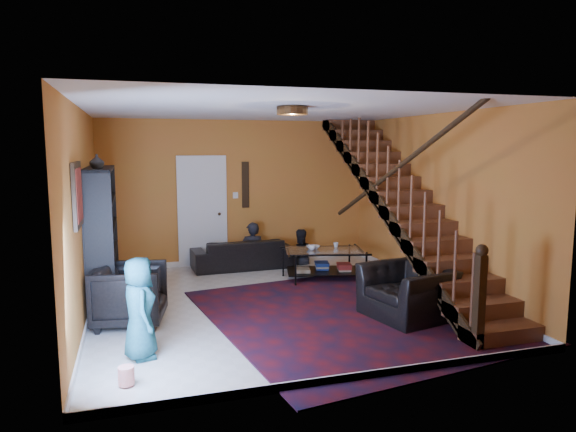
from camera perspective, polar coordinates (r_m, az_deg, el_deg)
name	(u,v)px	position (r m, az deg, el deg)	size (l,w,h in m)	color
floor	(276,302)	(7.71, -1.36, -9.56)	(5.50, 5.50, 0.00)	beige
room	(177,283)	(8.74, -12.27, -7.31)	(5.50, 5.50, 5.50)	#C1662B
staircase	(406,204)	(8.24, 12.98, 1.31)	(0.95, 5.02, 3.18)	brown
bookshelf	(103,240)	(7.82, -19.88, -2.50)	(0.35, 1.80, 2.00)	black
door	(202,213)	(9.98, -9.49, 0.32)	(0.82, 0.05, 2.05)	silver
framed_picture	(77,195)	(6.25, -22.37, 2.19)	(0.04, 0.74, 0.74)	maroon
wall_hanging	(245,185)	(10.08, -4.75, 3.47)	(0.14, 0.03, 0.90)	black
ceiling_fixture	(292,111)	(6.61, 0.47, 11.63)	(0.40, 0.40, 0.10)	#3F2814
rug	(348,315)	(7.17, 6.73, -10.88)	(3.53, 4.03, 0.02)	#460C12
sofa	(243,253)	(9.81, -5.07, -4.17)	(1.89, 0.74, 0.55)	black
armchair_left	(130,295)	(6.99, -17.11, -8.35)	(0.84, 0.87, 0.79)	black
armchair_right	(407,292)	(7.13, 13.08, -8.27)	(1.07, 0.94, 0.70)	black
person_adult_a	(253,256)	(9.91, -3.96, -4.45)	(0.48, 0.31, 1.31)	black
person_adult_b	(300,257)	(10.18, 1.31, -4.62)	(0.55, 0.43, 1.13)	black
person_child	(139,308)	(5.84, -16.17, -9.80)	(0.55, 0.36, 1.12)	#1A6065
coffee_table	(324,262)	(9.01, 4.03, -5.08)	(1.49, 1.08, 0.51)	black
cup_a	(312,248)	(8.92, 2.71, -3.52)	(0.11, 0.11, 0.09)	#999999
cup_b	(336,245)	(9.20, 5.35, -3.21)	(0.09, 0.09, 0.09)	#999999
bowl	(313,247)	(9.02, 2.80, -3.50)	(0.24, 0.24, 0.06)	#999999
vase	(97,161)	(7.21, -20.48, 5.70)	(0.18, 0.18, 0.19)	#999999
popcorn_bucket	(126,376)	(5.38, -17.53, -16.54)	(0.15, 0.15, 0.18)	red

